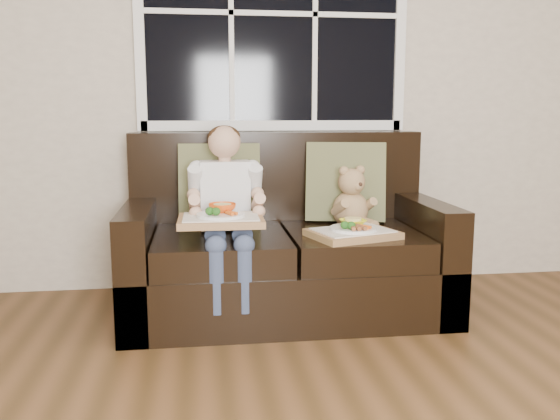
{
  "coord_description": "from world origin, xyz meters",
  "views": [
    {
      "loc": [
        -0.79,
        -1.13,
        1.08
      ],
      "look_at": [
        -0.39,
        1.85,
        0.58
      ],
      "focal_mm": 38.0,
      "sensor_mm": 36.0,
      "label": 1
    }
  ],
  "objects": [
    {
      "name": "window_back",
      "position": [
        -0.34,
        2.48,
        1.65
      ],
      "size": [
        1.62,
        0.04,
        1.37
      ],
      "color": "black",
      "rests_on": "room_walls"
    },
    {
      "name": "loveseat",
      "position": [
        -0.34,
        2.02,
        0.31
      ],
      "size": [
        1.7,
        0.92,
        0.96
      ],
      "color": "black",
      "rests_on": "ground"
    },
    {
      "name": "pillow_left",
      "position": [
        -0.68,
        2.17,
        0.67
      ],
      "size": [
        0.46,
        0.22,
        0.46
      ],
      "rotation": [
        -0.21,
        0.0,
        -0.05
      ],
      "color": "brown",
      "rests_on": "loveseat"
    },
    {
      "name": "pillow_right",
      "position": [
        0.04,
        2.17,
        0.68
      ],
      "size": [
        0.49,
        0.3,
        0.46
      ],
      "rotation": [
        -0.21,
        0.0,
        -0.23
      ],
      "color": "brown",
      "rests_on": "loveseat"
    },
    {
      "name": "child",
      "position": [
        -0.66,
        1.9,
        0.64
      ],
      "size": [
        0.38,
        0.59,
        0.86
      ],
      "color": "white",
      "rests_on": "loveseat"
    },
    {
      "name": "teddy_bear",
      "position": [
        0.03,
        2.01,
        0.59
      ],
      "size": [
        0.24,
        0.29,
        0.35
      ],
      "rotation": [
        0.0,
        0.0,
        0.3
      ],
      "color": "tan",
      "rests_on": "loveseat"
    },
    {
      "name": "tray_left",
      "position": [
        -0.7,
        1.67,
        0.58
      ],
      "size": [
        0.41,
        0.32,
        0.1
      ],
      "rotation": [
        0.0,
        0.0,
        -0.02
      ],
      "color": "#AA864D",
      "rests_on": "child"
    },
    {
      "name": "tray_right",
      "position": [
        -0.03,
        1.72,
        0.48
      ],
      "size": [
        0.49,
        0.42,
        0.09
      ],
      "rotation": [
        0.0,
        0.0,
        0.3
      ],
      "color": "#AA864D",
      "rests_on": "loveseat"
    }
  ]
}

